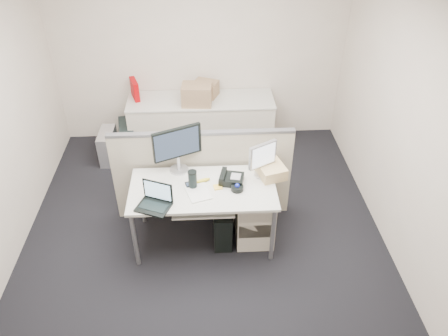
{
  "coord_description": "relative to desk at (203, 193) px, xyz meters",
  "views": [
    {
      "loc": [
        0.03,
        -3.48,
        3.54
      ],
      "look_at": [
        0.23,
        0.15,
        0.86
      ],
      "focal_mm": 35.0,
      "sensor_mm": 36.0,
      "label": 1
    }
  ],
  "objects": [
    {
      "name": "keyboard_tray",
      "position": [
        0.0,
        -0.18,
        -0.04
      ],
      "size": [
        0.62,
        0.32,
        0.02
      ],
      "primitive_type": "cube",
      "color": "beige",
      "rests_on": "desk"
    },
    {
      "name": "manila_folders",
      "position": [
        0.72,
        0.2,
        0.13
      ],
      "size": [
        0.34,
        0.39,
        0.13
      ],
      "primitive_type": "cube",
      "rotation": [
        0.0,
        0.0,
        0.28
      ],
      "color": "tan",
      "rests_on": "desk"
    },
    {
      "name": "sticky_pad",
      "position": [
        0.15,
        0.0,
        0.07
      ],
      "size": [
        0.1,
        0.1,
        0.01
      ],
      "primitive_type": "cube",
      "rotation": [
        0.0,
        0.0,
        0.19
      ],
      "color": "yellow",
      "rests_on": "desk"
    },
    {
      "name": "laptop",
      "position": [
        -0.48,
        -0.28,
        0.18
      ],
      "size": [
        0.38,
        0.34,
        0.23
      ],
      "primitive_type": "cube",
      "rotation": [
        0.0,
        0.0,
        -0.39
      ],
      "color": "black",
      "rests_on": "desk"
    },
    {
      "name": "trackball",
      "position": [
        0.35,
        -0.05,
        0.09
      ],
      "size": [
        0.16,
        0.16,
        0.05
      ],
      "primitive_type": "cylinder",
      "rotation": [
        0.0,
        0.0,
        -0.33
      ],
      "color": "black",
      "rests_on": "desk"
    },
    {
      "name": "pc_tower_spare_dark",
      "position": [
        -1.05,
        1.8,
        -0.44
      ],
      "size": [
        0.27,
        0.51,
        0.45
      ],
      "primitive_type": "cube",
      "rotation": [
        0.0,
        0.0,
        0.16
      ],
      "color": "black",
      "rests_on": "floor"
    },
    {
      "name": "monitor_small",
      "position": [
        0.63,
        0.18,
        0.26
      ],
      "size": [
        0.36,
        0.3,
        0.39
      ],
      "primitive_type": "cube",
      "rotation": [
        0.0,
        0.0,
        0.51
      ],
      "color": "#B7B7BC",
      "rests_on": "desk"
    },
    {
      "name": "cardboard_box_right",
      "position": [
        0.07,
        2.05,
        0.17
      ],
      "size": [
        0.39,
        0.35,
        0.23
      ],
      "primitive_type": "cube",
      "rotation": [
        0.0,
        0.0,
        -0.41
      ],
      "color": "#A17959",
      "rests_on": "back_counter"
    },
    {
      "name": "desk_phone",
      "position": [
        0.3,
        0.08,
        0.1
      ],
      "size": [
        0.28,
        0.25,
        0.08
      ],
      "primitive_type": "cube",
      "rotation": [
        0.0,
        0.0,
        -0.22
      ],
      "color": "black",
      "rests_on": "desk"
    },
    {
      "name": "drawer_pedestal",
      "position": [
        0.55,
        0.05,
        -0.34
      ],
      "size": [
        0.4,
        0.55,
        0.65
      ],
      "primitive_type": "cube",
      "color": "beige",
      "rests_on": "floor"
    },
    {
      "name": "paper_stack",
      "position": [
        -0.05,
        -0.08,
        0.07
      ],
      "size": [
        0.29,
        0.33,
        0.01
      ],
      "primitive_type": "cube",
      "rotation": [
        0.0,
        0.0,
        0.3
      ],
      "color": "silver",
      "rests_on": "desk"
    },
    {
      "name": "travel_mug",
      "position": [
        -0.1,
        0.02,
        0.16
      ],
      "size": [
        0.11,
        0.11,
        0.19
      ],
      "primitive_type": "cylinder",
      "rotation": [
        0.0,
        0.0,
        -0.29
      ],
      "color": "black",
      "rests_on": "desk"
    },
    {
      "name": "wall_right",
      "position": [
        2.0,
        0.0,
        0.69
      ],
      "size": [
        0.02,
        4.5,
        2.7
      ],
      "primitive_type": "cube",
      "color": "beige",
      "rests_on": "ground"
    },
    {
      "name": "red_binder",
      "position": [
        -0.9,
        2.03,
        0.2
      ],
      "size": [
        0.16,
        0.31,
        0.28
      ],
      "primitive_type": "cube",
      "rotation": [
        0.0,
        0.0,
        0.31
      ],
      "color": "#A00307",
      "rests_on": "back_counter"
    },
    {
      "name": "banana",
      "position": [
        0.0,
        0.1,
        0.08
      ],
      "size": [
        0.18,
        0.1,
        0.04
      ],
      "primitive_type": "ellipsoid",
      "rotation": [
        0.0,
        0.0,
        0.37
      ],
      "color": "yellow",
      "rests_on": "desk"
    },
    {
      "name": "wall_back",
      "position": [
        0.0,
        2.25,
        0.69
      ],
      "size": [
        4.0,
        0.02,
        2.7
      ],
      "primitive_type": "cube",
      "color": "beige",
      "rests_on": "ground"
    },
    {
      "name": "cellphone",
      "position": [
        -0.15,
        0.05,
        0.07
      ],
      "size": [
        0.07,
        0.1,
        0.01
      ],
      "primitive_type": "cube",
      "rotation": [
        0.0,
        0.0,
        0.24
      ],
      "color": "black",
      "rests_on": "desk"
    },
    {
      "name": "monitor_main",
      "position": [
        -0.25,
        0.32,
        0.33
      ],
      "size": [
        0.56,
        0.4,
        0.53
      ],
      "primitive_type": "cube",
      "rotation": [
        0.0,
        0.0,
        0.42
      ],
      "color": "black",
      "rests_on": "desk"
    },
    {
      "name": "desk",
      "position": [
        0.0,
        0.0,
        0.0
      ],
      "size": [
        1.5,
        0.75,
        0.73
      ],
      "color": "beige",
      "rests_on": "floor"
    },
    {
      "name": "back_counter",
      "position": [
        0.0,
        1.93,
        -0.3
      ],
      "size": [
        2.0,
        0.6,
        0.72
      ],
      "primitive_type": "cube",
      "color": "beige",
      "rests_on": "floor"
    },
    {
      "name": "keyboard",
      "position": [
        -0.05,
        -0.14,
        -0.02
      ],
      "size": [
        0.43,
        0.26,
        0.02
      ],
      "primitive_type": "cube",
      "rotation": [
        0.0,
        0.0,
        0.31
      ],
      "color": "black",
      "rests_on": "keyboard_tray"
    },
    {
      "name": "cardboard_box_left",
      "position": [
        -0.05,
        1.81,
        0.2
      ],
      "size": [
        0.42,
        0.33,
        0.3
      ],
      "primitive_type": "cube",
      "rotation": [
        0.0,
        0.0,
        -0.08
      ],
      "color": "#A17959",
      "rests_on": "back_counter"
    },
    {
      "name": "pc_tower_spare_silver",
      "position": [
        -1.3,
        1.63,
        -0.45
      ],
      "size": [
        0.2,
        0.47,
        0.44
      ],
      "primitive_type": "cube",
      "rotation": [
        0.0,
        0.0,
        -0.03
      ],
      "color": "#B7B7BC",
      "rests_on": "floor"
    },
    {
      "name": "pc_tower_desk",
      "position": [
        0.2,
        0.01,
        -0.44
      ],
      "size": [
        0.19,
        0.47,
        0.44
      ],
      "primitive_type": "cube",
      "rotation": [
        0.0,
        0.0,
        -0.0
      ],
      "color": "black",
      "rests_on": "floor"
    },
    {
      "name": "cubicle_partition",
      "position": [
        0.0,
        0.45,
        -0.11
      ],
      "size": [
        2.0,
        0.06,
        1.1
      ],
      "primitive_type": "cube",
      "color": "#AEA68E",
      "rests_on": "floor"
    },
    {
      "name": "floor",
      "position": [
        0.0,
        0.0,
        -0.67
      ],
      "size": [
        4.0,
        4.5,
        0.01
      ],
      "primitive_type": "cube",
      "color": "black",
      "rests_on": "ground"
    }
  ]
}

